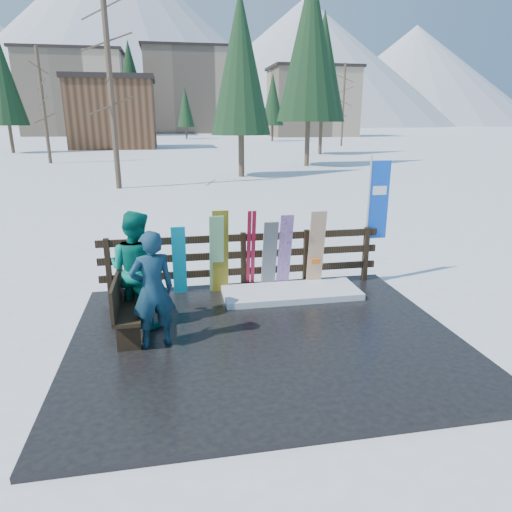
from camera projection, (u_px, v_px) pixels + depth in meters
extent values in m
plane|color=white|center=(265.00, 340.00, 7.23)|extent=(700.00, 700.00, 0.00)
cube|color=black|center=(265.00, 338.00, 7.22)|extent=(6.00, 5.00, 0.08)
cube|color=black|center=(109.00, 268.00, 8.67)|extent=(0.10, 0.10, 1.15)
cube|color=black|center=(178.00, 264.00, 8.89)|extent=(0.10, 0.10, 1.15)
cube|color=black|center=(243.00, 261.00, 9.12)|extent=(0.10, 0.10, 1.15)
cube|color=black|center=(306.00, 257.00, 9.35)|extent=(0.10, 0.10, 1.15)
cube|color=black|center=(366.00, 254.00, 9.57)|extent=(0.10, 0.10, 1.15)
cube|color=black|center=(243.00, 271.00, 9.19)|extent=(5.60, 0.05, 0.14)
cube|color=black|center=(243.00, 255.00, 9.09)|extent=(5.60, 0.05, 0.14)
cube|color=black|center=(243.00, 238.00, 8.99)|extent=(5.60, 0.05, 0.14)
cube|color=white|center=(291.00, 293.00, 8.85)|extent=(2.63, 1.00, 0.12)
cube|color=black|center=(130.00, 306.00, 7.19)|extent=(0.40, 1.50, 0.06)
cube|color=black|center=(128.00, 336.00, 6.69)|extent=(0.34, 0.06, 0.45)
cube|color=black|center=(134.00, 305.00, 7.82)|extent=(0.34, 0.06, 0.45)
cube|color=black|center=(117.00, 291.00, 7.08)|extent=(0.05, 1.50, 0.50)
cube|color=#0DD4EE|center=(179.00, 261.00, 8.65)|extent=(0.26, 0.38, 1.41)
cube|color=white|center=(217.00, 255.00, 8.76)|extent=(0.28, 0.36, 1.58)
cube|color=yellow|center=(220.00, 252.00, 8.76)|extent=(0.31, 0.29, 1.67)
cube|color=silver|center=(285.00, 252.00, 8.99)|extent=(0.26, 0.37, 1.56)
cube|color=black|center=(269.00, 256.00, 8.96)|extent=(0.29, 0.35, 1.43)
cube|color=silver|center=(316.00, 249.00, 9.10)|extent=(0.32, 0.25, 1.59)
cube|color=#AA152D|center=(249.00, 251.00, 8.92)|extent=(0.07, 0.31, 1.64)
cube|color=#AA152D|center=(253.00, 251.00, 8.94)|extent=(0.08, 0.31, 1.64)
cube|color=black|center=(314.00, 250.00, 9.17)|extent=(0.08, 0.29, 1.54)
cube|color=black|center=(318.00, 250.00, 9.19)|extent=(0.08, 0.29, 1.54)
cylinder|color=silver|center=(367.00, 220.00, 9.42)|extent=(0.04, 0.04, 2.60)
cube|color=blue|center=(379.00, 200.00, 9.34)|extent=(0.42, 0.02, 1.60)
imported|color=#184856|center=(153.00, 290.00, 6.66)|extent=(0.74, 0.58, 1.78)
imported|color=#066C58|center=(136.00, 269.00, 7.39)|extent=(1.16, 1.07, 1.91)
cube|color=tan|center=(75.00, 95.00, 104.52)|extent=(22.00, 14.00, 18.00)
cube|color=black|center=(71.00, 51.00, 101.87)|extent=(23.10, 14.70, 0.60)
cube|color=gray|center=(193.00, 92.00, 127.69)|extent=(26.00, 16.00, 22.00)
cube|color=black|center=(192.00, 48.00, 124.47)|extent=(27.30, 16.80, 0.60)
cube|color=tan|center=(312.00, 103.00, 100.02)|extent=(18.00, 12.00, 14.00)
cube|color=black|center=(313.00, 68.00, 97.94)|extent=(18.90, 12.60, 0.60)
cube|color=brown|center=(113.00, 115.00, 56.54)|extent=(10.00, 8.00, 8.00)
cube|color=black|center=(110.00, 78.00, 55.32)|extent=(10.50, 8.40, 0.60)
cylinder|color=#382B1E|center=(110.00, 83.00, 22.05)|extent=(0.28, 0.28, 10.19)
cone|color=black|center=(241.00, 91.00, 27.06)|extent=(3.64, 3.64, 10.11)
cone|color=black|center=(309.00, 75.00, 33.32)|extent=(4.74, 4.74, 13.17)
cylinder|color=#382B1E|center=(43.00, 106.00, 36.10)|extent=(0.28, 0.28, 8.89)
cone|color=black|center=(322.00, 88.00, 45.53)|extent=(4.68, 4.68, 12.99)
cone|color=black|center=(5.00, 97.00, 47.71)|extent=(4.13, 4.13, 11.46)
cylinder|color=#382B1E|center=(343.00, 105.00, 61.40)|extent=(0.28, 0.28, 10.66)
cone|color=black|center=(131.00, 97.00, 60.91)|extent=(4.63, 4.63, 12.85)
cone|color=black|center=(273.00, 109.00, 76.41)|extent=(3.75, 3.75, 10.42)
cone|color=black|center=(186.00, 114.00, 86.42)|extent=(3.24, 3.24, 8.99)
cone|color=white|center=(120.00, 33.00, 305.40)|extent=(260.00, 260.00, 120.00)
cone|color=white|center=(304.00, 64.00, 303.75)|extent=(200.00, 200.00, 80.00)
cone|color=white|center=(413.00, 77.00, 339.72)|extent=(180.00, 180.00, 70.00)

